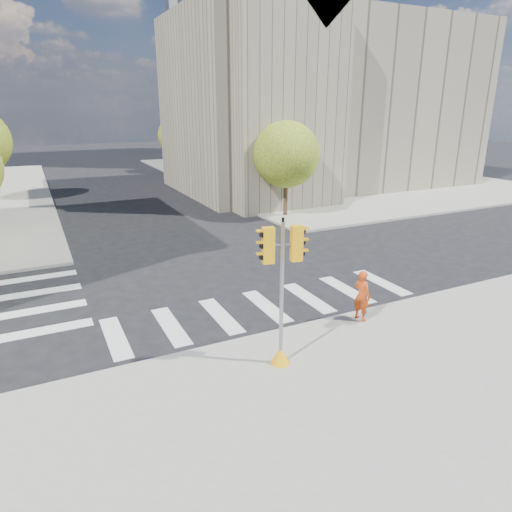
{
  "coord_description": "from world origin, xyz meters",
  "views": [
    {
      "loc": [
        -7.17,
        -15.57,
        7.01
      ],
      "look_at": [
        -0.64,
        -2.24,
        2.1
      ],
      "focal_mm": 32.0,
      "sensor_mm": 36.0,
      "label": 1
    }
  ],
  "objects": [
    {
      "name": "lamp_near",
      "position": [
        8.0,
        14.0,
        4.58
      ],
      "size": [
        0.35,
        0.18,
        8.11
      ],
      "color": "black",
      "rests_on": "sidewalk_far_right"
    },
    {
      "name": "sidewalk_near",
      "position": [
        0.0,
        -11.0,
        0.07
      ],
      "size": [
        30.0,
        14.0,
        0.15
      ],
      "primitive_type": "cube",
      "color": "gray",
      "rests_on": "ground"
    },
    {
      "name": "civic_building",
      "position": [
        15.59,
        19.12,
        7.26
      ],
      "size": [
        26.0,
        16.0,
        19.39
      ],
      "color": "gray",
      "rests_on": "ground"
    },
    {
      "name": "ground",
      "position": [
        0.0,
        0.0,
        0.0
      ],
      "size": [
        160.0,
        160.0,
        0.0
      ],
      "primitive_type": "plane",
      "color": "black",
      "rests_on": "ground"
    },
    {
      "name": "office_tower",
      "position": [
        22.0,
        42.0,
        15.0
      ],
      "size": [
        20.0,
        18.0,
        30.0
      ],
      "primitive_type": "cube",
      "color": "#9EA0A3",
      "rests_on": "ground"
    },
    {
      "name": "tree_re_far",
      "position": [
        7.5,
        34.0,
        3.87
      ],
      "size": [
        4.0,
        4.0,
        5.88
      ],
      "color": "#382616",
      "rests_on": "ground"
    },
    {
      "name": "traffic_signal",
      "position": [
        -1.64,
        -5.83,
        1.91
      ],
      "size": [
        1.08,
        0.56,
        4.18
      ],
      "rotation": [
        0.0,
        0.0,
        -0.21
      ],
      "color": "#F1A50C",
      "rests_on": "sidewalk_near"
    },
    {
      "name": "sidewalk_far_right",
      "position": [
        20.0,
        26.0,
        0.07
      ],
      "size": [
        28.0,
        40.0,
        0.15
      ],
      "primitive_type": "cube",
      "color": "gray",
      "rests_on": "ground"
    },
    {
      "name": "photographer",
      "position": [
        2.12,
        -4.6,
        1.02
      ],
      "size": [
        0.54,
        0.71,
        1.74
      ],
      "primitive_type": "imported",
      "rotation": [
        0.0,
        0.0,
        1.79
      ],
      "color": "#C33E12",
      "rests_on": "sidewalk_near"
    },
    {
      "name": "lamp_far",
      "position": [
        8.0,
        28.0,
        4.58
      ],
      "size": [
        0.35,
        0.18,
        8.11
      ],
      "color": "black",
      "rests_on": "sidewalk_far_right"
    },
    {
      "name": "tree_re_near",
      "position": [
        7.5,
        10.0,
        4.05
      ],
      "size": [
        4.2,
        4.2,
        6.16
      ],
      "color": "#382616",
      "rests_on": "ground"
    },
    {
      "name": "tree_re_mid",
      "position": [
        7.5,
        22.0,
        4.35
      ],
      "size": [
        4.6,
        4.6,
        6.66
      ],
      "color": "#382616",
      "rests_on": "ground"
    }
  ]
}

